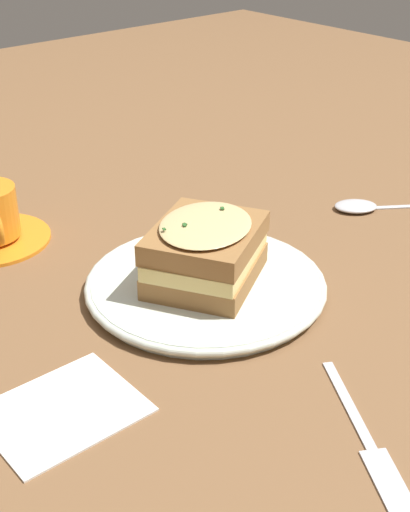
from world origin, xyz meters
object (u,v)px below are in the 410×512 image
object	(u,v)px
sandwich	(205,251)
spoon	(363,206)
fork	(373,450)
dinner_plate	(205,285)
napkin	(62,410)

from	to	relation	value
sandwich	spoon	xyz separation A→B (m)	(0.29, 0.02, -0.04)
spoon	fork	bearing A→B (deg)	164.04
sandwich	fork	world-z (taller)	sandwich
spoon	sandwich	bearing A→B (deg)	128.45
fork	dinner_plate	bearing A→B (deg)	-70.58
sandwich	napkin	distance (m)	0.23
dinner_plate	fork	world-z (taller)	dinner_plate
dinner_plate	sandwich	xyz separation A→B (m)	(0.00, 0.00, 0.04)
sandwich	fork	bearing A→B (deg)	-102.27
fork	napkin	size ratio (longest dim) A/B	1.30
dinner_plate	napkin	world-z (taller)	dinner_plate
fork	spoon	distance (m)	0.45
sandwich	napkin	xyz separation A→B (m)	(-0.22, -0.07, -0.05)
sandwich	fork	size ratio (longest dim) A/B	0.99
dinner_plate	sandwich	distance (m)	0.04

